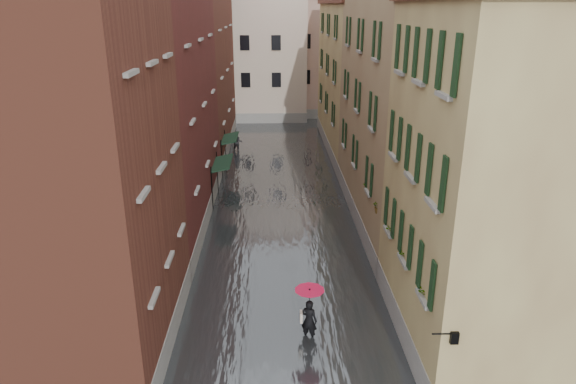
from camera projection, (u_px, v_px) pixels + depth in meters
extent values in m
plane|color=#525154|center=(286.00, 311.00, 20.27)|extent=(120.00, 120.00, 0.00)
cube|color=#424649|center=(280.00, 194.00, 32.44)|extent=(10.00, 60.00, 0.20)
cube|color=brown|center=(63.00, 171.00, 15.96)|extent=(6.00, 8.00, 13.00)
cube|color=#561D1B|center=(145.00, 111.00, 26.38)|extent=(6.00, 14.00, 12.50)
cube|color=brown|center=(188.00, 64.00, 40.21)|extent=(6.00, 16.00, 14.00)
cube|color=olive|center=(503.00, 189.00, 16.63)|extent=(6.00, 8.00, 11.50)
cube|color=#9D875F|center=(415.00, 104.00, 26.70)|extent=(6.00, 14.00, 13.00)
cube|color=olive|center=(365.00, 80.00, 41.05)|extent=(6.00, 16.00, 11.50)
cube|color=beige|center=(247.00, 55.00, 53.64)|extent=(12.00, 9.00, 13.00)
cube|color=tan|center=(331.00, 58.00, 55.96)|extent=(10.00, 9.00, 12.00)
cube|color=black|center=(222.00, 163.00, 30.48)|extent=(1.09, 3.14, 0.31)
cylinder|color=black|center=(212.00, 190.00, 29.38)|extent=(0.06, 0.06, 2.80)
cylinder|color=black|center=(217.00, 173.00, 32.33)|extent=(0.06, 0.06, 2.80)
cube|color=black|center=(230.00, 138.00, 36.15)|extent=(1.09, 2.96, 0.31)
cylinder|color=black|center=(222.00, 160.00, 35.14)|extent=(0.06, 0.06, 2.80)
cylinder|color=black|center=(225.00, 148.00, 37.92)|extent=(0.06, 0.06, 2.80)
cylinder|color=black|center=(443.00, 334.00, 13.69)|extent=(0.60, 0.05, 0.05)
cube|color=black|center=(454.00, 337.00, 13.74)|extent=(0.22, 0.22, 0.35)
cube|color=beige|center=(454.00, 337.00, 13.74)|extent=(0.14, 0.14, 0.24)
cube|color=brown|center=(427.00, 296.00, 15.38)|extent=(0.22, 0.85, 0.18)
imported|color=#265926|center=(428.00, 284.00, 15.23)|extent=(0.59, 0.51, 0.66)
cube|color=brown|center=(406.00, 258.00, 17.69)|extent=(0.22, 0.85, 0.18)
imported|color=#265926|center=(407.00, 247.00, 17.55)|extent=(0.59, 0.51, 0.66)
cube|color=brown|center=(393.00, 233.00, 19.67)|extent=(0.22, 0.85, 0.18)
imported|color=#265926|center=(393.00, 223.00, 19.53)|extent=(0.59, 0.51, 0.66)
cube|color=brown|center=(379.00, 208.00, 22.08)|extent=(0.22, 0.85, 0.18)
imported|color=#265926|center=(380.00, 199.00, 21.93)|extent=(0.59, 0.51, 0.66)
cube|color=brown|center=(369.00, 188.00, 24.47)|extent=(0.22, 0.85, 0.18)
imported|color=#265926|center=(369.00, 180.00, 24.32)|extent=(0.59, 0.51, 0.66)
imported|color=black|center=(309.00, 320.00, 18.22)|extent=(0.70, 0.60, 1.64)
cube|color=beige|center=(301.00, 317.00, 18.22)|extent=(0.08, 0.30, 0.38)
cylinder|color=black|center=(309.00, 308.00, 18.04)|extent=(0.02, 0.02, 1.00)
cone|color=red|center=(310.00, 293.00, 17.85)|extent=(1.06, 1.06, 0.28)
imported|color=black|center=(237.00, 142.00, 41.62)|extent=(0.90, 0.72, 1.77)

